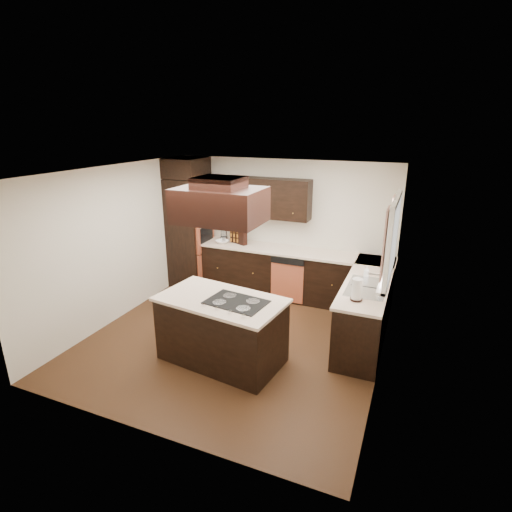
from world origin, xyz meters
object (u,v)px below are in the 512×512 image
at_px(oven_column, 190,232).
at_px(spice_rack, 239,235).
at_px(island, 222,331).
at_px(range_hood, 220,205).

bearing_deg(oven_column, spice_rack, 5.68).
xyz_separation_m(oven_column, spice_rack, (1.02, 0.10, 0.02)).
relative_size(island, spice_rack, 4.15).
distance_m(island, range_hood, 1.72).
height_order(island, spice_rack, spice_rack).
bearing_deg(spice_rack, island, -47.04).
xyz_separation_m(oven_column, range_hood, (1.88, -2.25, 1.10)).
bearing_deg(range_hood, island, -139.43).
relative_size(island, range_hood, 1.53).
distance_m(oven_column, island, 3.00).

